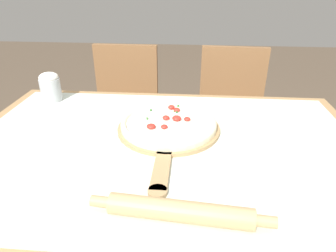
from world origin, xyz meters
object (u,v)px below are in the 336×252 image
(pizza_peel, at_px, (168,131))
(rolling_pin, at_px, (180,211))
(chair_left, at_px, (125,109))
(chair_right, at_px, (230,113))
(flour_cup, at_px, (50,87))
(pizza, at_px, (169,123))

(pizza_peel, height_order, rolling_pin, rolling_pin)
(pizza_peel, bearing_deg, chair_left, 113.48)
(chair_left, relative_size, chair_right, 1.00)
(chair_left, distance_m, chair_right, 0.64)
(chair_right, bearing_deg, pizza_peel, -109.24)
(flour_cup, bearing_deg, pizza_peel, -25.58)
(pizza, distance_m, chair_right, 0.84)
(chair_left, relative_size, flour_cup, 7.19)
(flour_cup, bearing_deg, chair_right, 31.41)
(pizza_peel, height_order, pizza, pizza)
(pizza_peel, bearing_deg, rolling_pin, -81.56)
(rolling_pin, bearing_deg, pizza_peel, 98.44)
(chair_right, relative_size, flour_cup, 7.19)
(chair_left, bearing_deg, pizza, -65.18)
(chair_left, bearing_deg, flour_cup, -109.87)
(pizza, bearing_deg, pizza_peel, -90.07)
(pizza, bearing_deg, chair_right, 67.00)
(rolling_pin, xyz_separation_m, chair_right, (0.25, 1.15, -0.29))
(pizza_peel, distance_m, flour_cup, 0.57)
(flour_cup, bearing_deg, chair_left, 69.40)
(flour_cup, bearing_deg, rolling_pin, -48.31)
(chair_right, xyz_separation_m, flour_cup, (-0.83, -0.50, 0.32))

